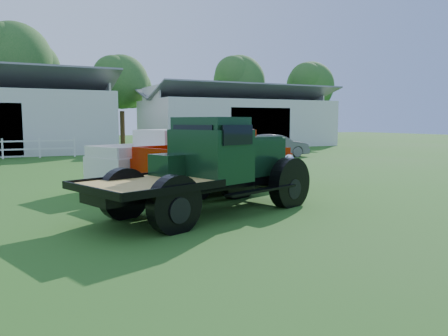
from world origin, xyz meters
name	(u,v)px	position (x,y,z in m)	size (l,w,h in m)	color
ground	(239,220)	(0.00, 0.00, 0.00)	(120.00, 120.00, 0.00)	#286717
shed_right	(236,117)	(14.00, 27.00, 2.60)	(16.80, 9.20, 5.20)	#BCBCBC
tree_b	(15,80)	(-4.00, 34.00, 5.75)	(6.90, 6.90, 11.50)	#185017
tree_c	(122,97)	(5.00, 33.00, 4.50)	(5.40, 5.40, 9.00)	#185017
tree_d	(239,95)	(18.00, 34.00, 5.00)	(6.00, 6.00, 10.00)	#185017
tree_e	(310,98)	(26.00, 32.00, 4.75)	(5.70, 5.70, 9.50)	#185017
vintage_flatbed	(207,166)	(-0.33, 1.03, 1.15)	(5.80, 2.30, 2.30)	black
red_pickup	(218,160)	(1.38, 4.08, 0.99)	(5.42, 2.08, 1.98)	#911500
white_pickup	(162,158)	(0.14, 5.92, 0.94)	(5.10, 1.98, 1.87)	silver
misc_car_blue	(219,146)	(5.75, 13.18, 0.84)	(1.97, 4.90, 1.67)	#162EA3
misc_car_grey	(275,146)	(10.10, 14.35, 0.69)	(1.47, 4.21, 1.39)	#585858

